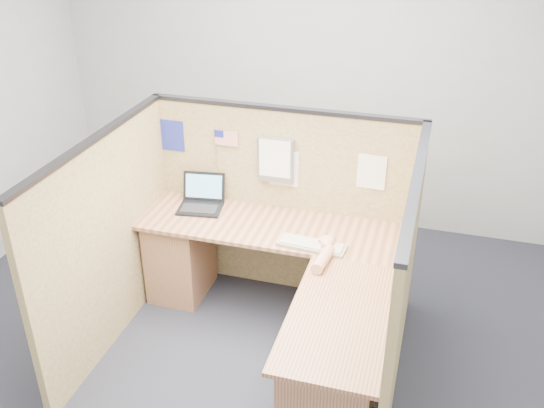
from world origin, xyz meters
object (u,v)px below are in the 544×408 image
(l_desk, at_px, (281,299))
(mouse, at_px, (327,244))
(laptop, at_px, (203,199))
(keyboard, at_px, (312,245))

(l_desk, xyz_separation_m, mouse, (0.26, 0.22, 0.36))
(laptop, bearing_deg, l_desk, -42.79)
(l_desk, distance_m, keyboard, 0.43)
(mouse, bearing_deg, l_desk, -140.03)
(mouse, bearing_deg, laptop, 163.29)
(laptop, bearing_deg, mouse, -24.98)
(keyboard, relative_size, mouse, 4.16)
(l_desk, height_order, mouse, mouse)
(mouse, bearing_deg, keyboard, -162.53)
(laptop, distance_m, mouse, 1.09)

